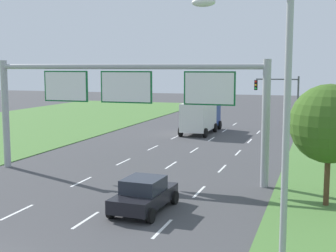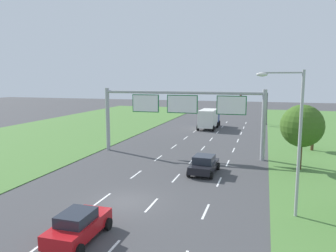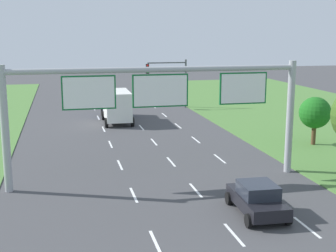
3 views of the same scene
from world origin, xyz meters
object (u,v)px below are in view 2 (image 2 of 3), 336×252
(car_near_red, at_px, (204,164))
(roadside_tree_mid, at_px, (302,126))
(roadside_tree_far, at_px, (313,128))
(car_lead_silver, at_px, (78,226))
(box_truck, at_px, (209,118))
(sign_gantry, at_px, (182,109))
(traffic_light_mast, at_px, (255,103))
(street_lamp, at_px, (293,131))

(car_near_red, xyz_separation_m, roadside_tree_mid, (7.94, 3.39, 3.17))
(car_near_red, height_order, roadside_tree_far, roadside_tree_far)
(car_lead_silver, height_order, roadside_tree_far, roadside_tree_far)
(box_truck, distance_m, sign_gantry, 19.76)
(car_near_red, distance_m, roadside_tree_far, 15.89)
(traffic_light_mast, bearing_deg, box_truck, -135.55)
(car_near_red, xyz_separation_m, traffic_light_mast, (3.17, 32.47, 3.08))
(box_truck, distance_m, traffic_light_mast, 10.04)
(car_lead_silver, distance_m, street_lamp, 12.67)
(car_lead_silver, distance_m, traffic_light_mast, 46.50)
(box_truck, xyz_separation_m, roadside_tree_far, (13.85, -13.40, 0.86))
(car_near_red, bearing_deg, box_truck, 101.04)
(sign_gantry, bearing_deg, traffic_light_mast, 75.78)
(sign_gantry, relative_size, traffic_light_mast, 3.08)
(roadside_tree_far, bearing_deg, street_lamp, -100.63)
(box_truck, bearing_deg, car_near_red, -80.57)
(roadside_tree_far, bearing_deg, roadside_tree_mid, -103.28)
(car_lead_silver, relative_size, street_lamp, 0.47)
(car_near_red, height_order, street_lamp, street_lamp)
(street_lamp, bearing_deg, sign_gantry, 126.32)
(roadside_tree_far, bearing_deg, sign_gantry, -155.78)
(sign_gantry, xyz_separation_m, roadside_tree_far, (13.53, 6.09, -2.38))
(car_lead_silver, distance_m, roadside_tree_mid, 20.77)
(box_truck, relative_size, roadside_tree_mid, 1.28)
(car_near_red, bearing_deg, sign_gantry, 122.36)
(car_near_red, height_order, car_lead_silver, car_near_red)
(sign_gantry, distance_m, street_lamp, 16.66)
(car_lead_silver, xyz_separation_m, roadside_tree_far, (13.91, 25.60, 1.77))
(traffic_light_mast, xyz_separation_m, street_lamp, (3.19, -39.78, 1.21))
(roadside_tree_mid, relative_size, roadside_tree_far, 1.53)
(car_near_red, bearing_deg, roadside_tree_far, 53.14)
(sign_gantry, bearing_deg, roadside_tree_far, 24.22)
(box_truck, relative_size, roadside_tree_far, 1.96)
(box_truck, height_order, traffic_light_mast, traffic_light_mast)
(roadside_tree_mid, bearing_deg, car_near_red, -156.90)
(sign_gantry, distance_m, traffic_light_mast, 27.21)
(roadside_tree_far, bearing_deg, box_truck, 135.95)
(street_lamp, bearing_deg, box_truck, 107.20)
(car_lead_silver, relative_size, roadside_tree_far, 1.05)
(car_lead_silver, height_order, box_truck, box_truck)
(box_truck, xyz_separation_m, street_lamp, (10.19, -32.91, 3.39))
(car_lead_silver, xyz_separation_m, roadside_tree_mid, (11.83, 16.78, 3.17))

